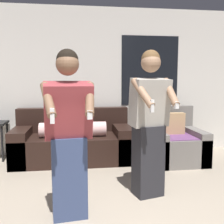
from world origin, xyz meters
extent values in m
cube|color=silver|center=(0.00, 3.34, 1.35)|extent=(5.78, 0.06, 2.70)
cube|color=black|center=(1.07, 3.31, 1.55)|extent=(1.10, 0.01, 1.30)
cube|color=black|center=(-0.39, 2.80, 0.22)|extent=(1.97, 0.91, 0.44)
cube|color=black|center=(-0.39, 3.15, 0.66)|extent=(1.97, 0.22, 0.43)
cube|color=black|center=(-1.24, 2.80, 0.29)|extent=(0.28, 0.91, 0.58)
cube|color=black|center=(0.46, 2.80, 0.29)|extent=(0.28, 0.91, 0.58)
cylinder|color=beige|center=(-0.39, 2.69, 0.56)|extent=(1.08, 0.24, 0.24)
cube|color=slate|center=(1.31, 2.55, 0.22)|extent=(0.87, 0.94, 0.45)
cube|color=slate|center=(1.31, 2.92, 0.68)|extent=(0.87, 0.20, 0.47)
cube|color=slate|center=(0.97, 2.55, 0.27)|extent=(0.18, 0.94, 0.55)
cube|color=slate|center=(1.66, 2.55, 0.27)|extent=(0.18, 0.94, 0.55)
cube|color=#704275|center=(1.31, 2.50, 0.45)|extent=(0.74, 0.75, 0.01)
cube|color=tan|center=(1.31, 2.62, 0.64)|extent=(0.36, 0.14, 0.36)
cylinder|color=black|center=(-1.57, 2.90, 0.31)|extent=(0.04, 0.04, 0.62)
cylinder|color=black|center=(-1.57, 3.24, 0.31)|extent=(0.04, 0.04, 0.62)
cube|color=#384770|center=(-0.41, 0.95, 0.41)|extent=(0.36, 0.28, 0.82)
cube|color=#99383D|center=(-0.41, 0.91, 1.09)|extent=(0.49, 0.38, 0.56)
sphere|color=brown|center=(-0.40, 0.90, 1.52)|extent=(0.22, 0.22, 0.22)
sphere|color=black|center=(-0.40, 0.91, 1.56)|extent=(0.21, 0.21, 0.21)
cylinder|color=brown|center=(-0.57, 0.74, 1.20)|extent=(0.18, 0.36, 0.31)
cube|color=white|center=(-0.53, 0.60, 1.08)|extent=(0.04, 0.04, 0.13)
cylinder|color=brown|center=(-0.21, 0.79, 1.20)|extent=(0.11, 0.36, 0.31)
cube|color=white|center=(-0.22, 0.64, 1.08)|extent=(0.05, 0.04, 0.08)
cube|color=#28282D|center=(0.51, 1.33, 0.42)|extent=(0.37, 0.31, 0.85)
cube|color=#ADA89E|center=(0.51, 1.31, 1.12)|extent=(0.49, 0.37, 0.56)
sphere|color=#A37A5B|center=(0.51, 1.30, 1.57)|extent=(0.22, 0.22, 0.22)
sphere|color=brown|center=(0.51, 1.31, 1.61)|extent=(0.21, 0.21, 0.21)
cylinder|color=#A37A5B|center=(0.37, 1.12, 1.24)|extent=(0.22, 0.36, 0.32)
cube|color=white|center=(0.44, 0.98, 1.11)|extent=(0.04, 0.04, 0.13)
cylinder|color=#A37A5B|center=(0.72, 1.21, 1.24)|extent=(0.11, 0.36, 0.32)
cube|color=white|center=(0.73, 1.06, 1.11)|extent=(0.05, 0.05, 0.08)
camera|label=1|loc=(-0.33, -1.61, 1.37)|focal=42.00mm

